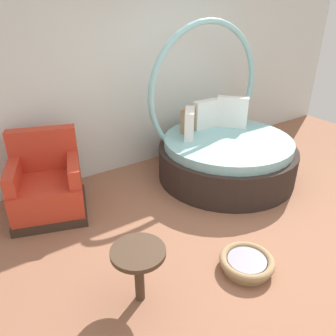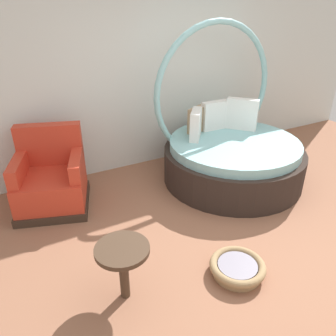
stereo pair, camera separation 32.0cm
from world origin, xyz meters
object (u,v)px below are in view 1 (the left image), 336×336
(round_daybed, at_px, (223,148))
(pet_basket, at_px, (247,263))
(side_table, at_px, (138,259))
(red_armchair, at_px, (48,186))

(round_daybed, bearing_deg, pet_basket, -124.77)
(round_daybed, relative_size, pet_basket, 4.02)
(round_daybed, height_order, pet_basket, round_daybed)
(pet_basket, relative_size, side_table, 0.98)
(round_daybed, height_order, side_table, round_daybed)
(round_daybed, bearing_deg, red_armchair, 169.34)
(pet_basket, xyz_separation_m, side_table, (-0.99, 0.25, 0.35))
(round_daybed, xyz_separation_m, red_armchair, (-2.30, 0.43, -0.07))
(red_armchair, xyz_separation_m, side_table, (0.24, -1.73, 0.10))
(red_armchair, xyz_separation_m, pet_basket, (1.23, -1.98, -0.26))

